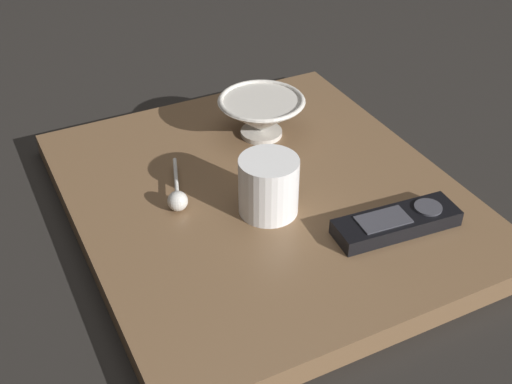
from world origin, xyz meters
TOP-DOWN VIEW (x-y plane):
  - ground_plane at (0.00, 0.00)m, footprint 6.00×6.00m
  - table at (0.00, 0.00)m, footprint 0.62×0.54m
  - cereal_bowl at (-0.14, 0.07)m, footprint 0.14×0.14m
  - coffee_mug at (0.05, -0.02)m, footprint 0.08×0.08m
  - teaspoon at (-0.02, -0.13)m, footprint 0.12×0.05m
  - tv_remote_near at (0.16, 0.12)m, footprint 0.07×0.18m

SIDE VIEW (x-z plane):
  - ground_plane at x=0.00m, z-range 0.00..0.00m
  - table at x=0.00m, z-range 0.00..0.04m
  - tv_remote_near at x=0.16m, z-range 0.03..0.06m
  - teaspoon at x=-0.02m, z-range 0.04..0.06m
  - cereal_bowl at x=-0.14m, z-range 0.04..0.11m
  - coffee_mug at x=0.05m, z-range 0.04..0.12m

